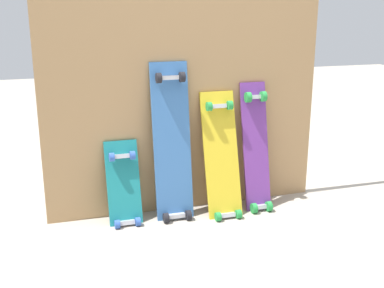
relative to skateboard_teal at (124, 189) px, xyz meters
The scene contains 6 objects.
ground_plane 0.45m from the skateboard_teal, ahead, with size 12.00×12.00×0.00m, color #A89E8E.
plywood_wall_panel 0.70m from the skateboard_teal, 15.35° to the left, with size 1.68×0.04×1.52m, color tan.
skateboard_teal is the anchor object (origin of this frame).
skateboard_blue 0.37m from the skateboard_teal, ahead, with size 0.22×0.21×0.98m.
skateboard_yellow 0.60m from the skateboard_teal, ahead, with size 0.21×0.28×0.80m.
skateboard_purple 0.83m from the skateboard_teal, ahead, with size 0.16×0.24×0.84m.
Camera 1 is at (-0.80, -2.65, 1.23)m, focal length 45.42 mm.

